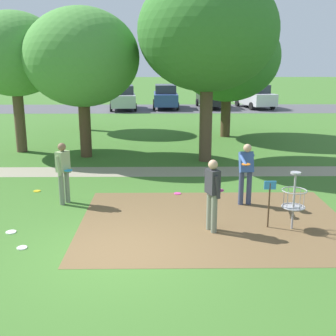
{
  "coord_description": "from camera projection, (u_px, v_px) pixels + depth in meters",
  "views": [
    {
      "loc": [
        0.97,
        -8.22,
        3.96
      ],
      "look_at": [
        1.11,
        3.24,
        1.0
      ],
      "focal_mm": 46.24,
      "sensor_mm": 36.0,
      "label": 1
    }
  ],
  "objects": [
    {
      "name": "parked_car_center_left",
      "position": [
        166.0,
        97.0,
        33.88
      ],
      "size": [
        2.04,
        4.23,
        1.84
      ],
      "color": "#2D4784",
      "rests_on": "ground"
    },
    {
      "name": "parked_car_rightmost",
      "position": [
        255.0,
        96.0,
        34.18
      ],
      "size": [
        2.8,
        4.52,
        1.84
      ],
      "color": "silver",
      "rests_on": "ground"
    },
    {
      "name": "tree_mid_left",
      "position": [
        228.0,
        57.0,
        21.13
      ],
      "size": [
        5.12,
        5.12,
        6.13
      ],
      "color": "#4C3823",
      "rests_on": "ground"
    },
    {
      "name": "tree_mid_center",
      "position": [
        14.0,
        55.0,
        17.58
      ],
      "size": [
        4.01,
        4.01,
        5.77
      ],
      "color": "brown",
      "rests_on": "ground"
    },
    {
      "name": "parked_car_leftmost",
      "position": [
        123.0,
        97.0,
        33.14
      ],
      "size": [
        2.29,
        4.36,
        1.84
      ],
      "color": "#B2B7BC",
      "rests_on": "ground"
    },
    {
      "name": "dirt_tee_pad",
      "position": [
        214.0,
        222.0,
        10.64
      ],
      "size": [
        6.55,
        4.78,
        0.01
      ],
      "primitive_type": "cube",
      "color": "brown",
      "rests_on": "ground"
    },
    {
      "name": "frisbee_scattered_b",
      "position": [
        177.0,
        193.0,
        12.85
      ],
      "size": [
        0.22,
        0.22,
        0.02
      ],
      "primitive_type": "cylinder",
      "color": "#E53D99",
      "rests_on": "ground"
    },
    {
      "name": "tree_near_left",
      "position": [
        82.0,
        58.0,
        16.69
      ],
      "size": [
        4.46,
        4.46,
        5.82
      ],
      "color": "#4C3823",
      "rests_on": "ground"
    },
    {
      "name": "parking_lot_strip",
      "position": [
        150.0,
        109.0,
        33.89
      ],
      "size": [
        36.0,
        6.0,
        0.01
      ],
      "primitive_type": "cube",
      "color": "#4C4C51",
      "rests_on": "ground"
    },
    {
      "name": "player_throwing",
      "position": [
        63.0,
        170.0,
        11.78
      ],
      "size": [
        0.45,
        0.49,
        1.71
      ],
      "color": "slate",
      "rests_on": "ground"
    },
    {
      "name": "frisbee_far_right",
      "position": [
        22.0,
        248.0,
        9.21
      ],
      "size": [
        0.22,
        0.22,
        0.02
      ],
      "primitive_type": "cylinder",
      "color": "white",
      "rests_on": "ground"
    },
    {
      "name": "parked_car_center_right",
      "position": [
        211.0,
        96.0,
        34.24
      ],
      "size": [
        2.16,
        4.29,
        1.84
      ],
      "color": "black",
      "rests_on": "ground"
    },
    {
      "name": "player_waiting_left",
      "position": [
        246.0,
        170.0,
        11.68
      ],
      "size": [
        0.44,
        1.13,
        1.71
      ],
      "color": "#384260",
      "rests_on": "ground"
    },
    {
      "name": "player_foreground_watching",
      "position": [
        212.0,
        191.0,
        9.89
      ],
      "size": [
        0.45,
        0.49,
        1.71
      ],
      "color": "slate",
      "rests_on": "ground"
    },
    {
      "name": "tree_mid_right",
      "position": [
        208.0,
        32.0,
        15.75
      ],
      "size": [
        5.15,
        5.15,
        7.05
      ],
      "color": "brown",
      "rests_on": "ground"
    },
    {
      "name": "tree_near_right",
      "position": [
        79.0,
        54.0,
        23.1
      ],
      "size": [
        3.71,
        3.71,
        5.73
      ],
      "color": "#422D1E",
      "rests_on": "ground"
    },
    {
      "name": "ground_plane",
      "position": [
        116.0,
        254.0,
        8.93
      ],
      "size": [
        160.0,
        160.0,
        0.0
      ],
      "primitive_type": "plane",
      "color": "#3D6B28"
    },
    {
      "name": "disc_golf_basket",
      "position": [
        291.0,
        198.0,
        10.07
      ],
      "size": [
        0.98,
        0.58,
        1.39
      ],
      "color": "#9E9EA3",
      "rests_on": "ground"
    },
    {
      "name": "frisbee_near_basket",
      "position": [
        11.0,
        232.0,
        10.03
      ],
      "size": [
        0.24,
        0.24,
        0.02
      ],
      "primitive_type": "cylinder",
      "color": "white",
      "rests_on": "ground"
    },
    {
      "name": "gravel_path",
      "position": [
        136.0,
        172.0,
        15.33
      ],
      "size": [
        40.0,
        1.34,
        0.0
      ],
      "primitive_type": "cube",
      "color": "gray",
      "rests_on": "ground"
    },
    {
      "name": "frisbee_far_left",
      "position": [
        37.0,
        191.0,
        13.09
      ],
      "size": [
        0.21,
        0.21,
        0.02
      ],
      "primitive_type": "cylinder",
      "color": "gold",
      "rests_on": "ground"
    }
  ]
}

